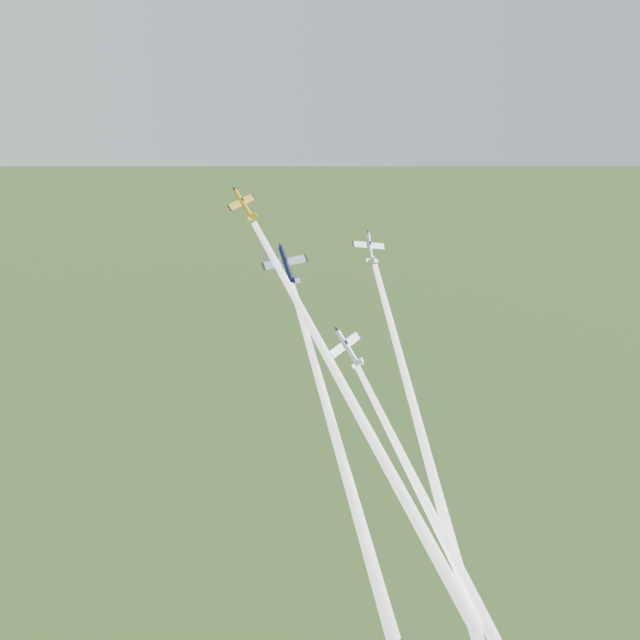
% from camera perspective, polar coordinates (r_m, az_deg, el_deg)
% --- Properties ---
extents(plane_yellow, '(8.26, 6.30, 6.77)m').
position_cam_1_polar(plane_yellow, '(124.68, -5.43, 8.19)').
color(plane_yellow, '#FEAC16').
extents(smoke_trail_yellow, '(16.81, 39.36, 59.96)m').
position_cam_1_polar(smoke_trail_yellow, '(123.76, 3.20, -7.47)').
color(smoke_trail_yellow, white).
extents(plane_navy, '(8.62, 6.82, 7.80)m').
position_cam_1_polar(plane_navy, '(130.15, -2.40, 3.92)').
color(plane_navy, '#0D1039').
extents(smoke_trail_navy, '(7.42, 33.19, 48.00)m').
position_cam_1_polar(smoke_trail_navy, '(125.19, 1.46, -9.49)').
color(smoke_trail_navy, white).
extents(plane_silver_right, '(8.25, 5.70, 7.15)m').
position_cam_1_polar(plane_silver_right, '(138.42, 3.58, 5.17)').
color(plane_silver_right, silver).
extents(smoke_trail_silver_right, '(10.90, 38.94, 57.19)m').
position_cam_1_polar(smoke_trail_silver_right, '(132.68, 7.69, -9.74)').
color(smoke_trail_silver_right, white).
extents(plane_silver_low, '(10.06, 7.18, 8.55)m').
position_cam_1_polar(plane_silver_low, '(125.86, 1.99, -1.98)').
color(plane_silver_low, silver).
extents(smoke_trail_silver_low, '(10.16, 30.68, 44.88)m').
position_cam_1_polar(smoke_trail_silver_low, '(129.02, 8.06, -13.75)').
color(smoke_trail_silver_low, white).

